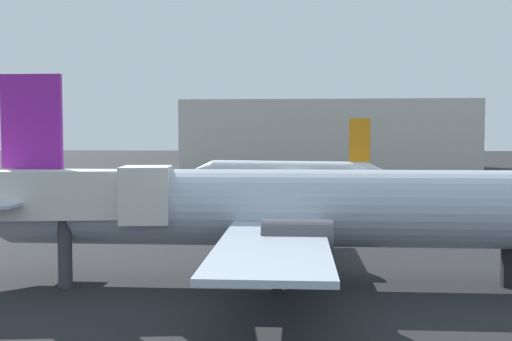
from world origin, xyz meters
name	(u,v)px	position (x,y,z in m)	size (l,w,h in m)	color
airplane_at_gate	(304,208)	(-2.39, 16.96, 3.89)	(39.67, 27.30, 10.80)	#B2BCCC
airplane_distant	(289,171)	(-4.11, 64.93, 3.01)	(26.23, 24.76, 9.80)	silver
light_mast_left	(22,124)	(-50.87, 87.03, 9.64)	(2.40, 0.50, 16.83)	slate
terminal_building	(326,135)	(3.44, 132.56, 7.94)	(67.81, 23.14, 15.89)	beige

